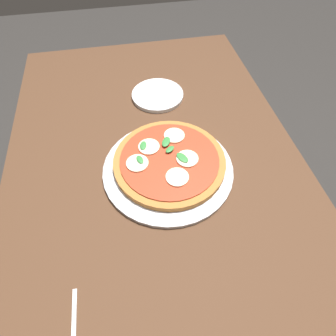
# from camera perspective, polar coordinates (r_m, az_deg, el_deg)

# --- Properties ---
(ground_plane) EXTENTS (6.00, 6.00, 0.00)m
(ground_plane) POSITION_cam_1_polar(r_m,az_deg,el_deg) (1.45, -0.89, -20.09)
(ground_plane) COLOR #2D2B28
(dining_table) EXTENTS (1.56, 0.88, 0.73)m
(dining_table) POSITION_cam_1_polar(r_m,az_deg,el_deg) (0.86, -1.42, -6.95)
(dining_table) COLOR #4C301E
(dining_table) RESTS_ON ground_plane
(serving_tray) EXTENTS (0.37, 0.37, 0.01)m
(serving_tray) POSITION_cam_1_polar(r_m,az_deg,el_deg) (0.81, 0.00, -0.17)
(serving_tray) COLOR silver
(serving_tray) RESTS_ON dining_table
(pizza) EXTENTS (0.32, 0.32, 0.03)m
(pizza) POSITION_cam_1_polar(r_m,az_deg,el_deg) (0.81, 0.25, 1.48)
(pizza) COLOR #B27033
(pizza) RESTS_ON serving_tray
(plate_white) EXTENTS (0.19, 0.19, 0.01)m
(plate_white) POSITION_cam_1_polar(r_m,az_deg,el_deg) (1.05, -2.12, 14.56)
(plate_white) COLOR white
(plate_white) RESTS_ON dining_table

